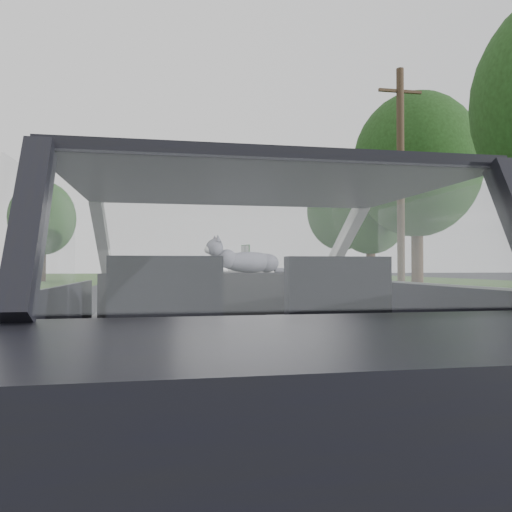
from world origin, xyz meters
name	(u,v)px	position (x,y,z in m)	size (l,w,h in m)	color
ground	(241,462)	(0.00, 0.00, 0.00)	(140.00, 140.00, 0.00)	#28292E
subject_car	(241,326)	(0.00, 0.00, 0.72)	(1.80, 4.00, 1.45)	black
dashboard	(226,296)	(0.00, 0.62, 0.85)	(1.58, 0.45, 0.30)	black
driver_seat	(166,302)	(-0.40, -0.29, 0.88)	(0.50, 0.72, 0.42)	black
passenger_seat	(330,299)	(0.40, -0.29, 0.88)	(0.50, 0.72, 0.42)	black
steering_wheel	(165,287)	(-0.40, 0.33, 0.92)	(0.36, 0.36, 0.04)	black
cat	(249,261)	(0.16, 0.64, 1.08)	(0.55, 0.17, 0.25)	gray
guardrail	(342,284)	(4.30, 10.00, 0.58)	(0.05, 90.00, 0.32)	gray
other_car	(159,276)	(-0.57, 17.16, 0.66)	(1.59, 4.03, 1.33)	#939DAA
highway_sign	(245,264)	(4.56, 27.43, 1.17)	(0.09, 0.94, 2.35)	#106E1B
utility_pole	(401,182)	(7.66, 13.30, 3.95)	(0.26, 0.26, 7.90)	#463026
tree_1	(417,193)	(11.21, 18.70, 4.45)	(5.87, 5.87, 8.89)	black
tree_2	(371,228)	(10.56, 22.47, 3.11)	(4.10, 4.10, 6.22)	black
tree_3	(342,226)	(14.28, 36.94, 4.36)	(5.76, 5.76, 8.72)	black
tree_6	(42,233)	(-8.48, 33.31, 3.33)	(4.39, 4.39, 6.65)	black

